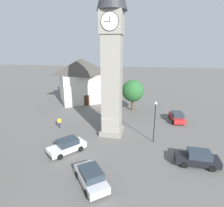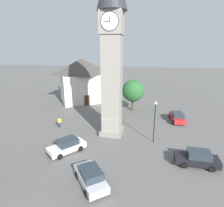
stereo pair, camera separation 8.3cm
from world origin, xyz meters
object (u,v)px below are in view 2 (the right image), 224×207
at_px(building_shop_left, 82,80).
at_px(lamp_post, 155,116).
at_px(car_silver_kerb, 177,117).
at_px(car_red_corner, 67,146).
at_px(clock_tower, 112,32).
at_px(car_blue_kerb, 197,158).
at_px(car_white_side, 91,177).
at_px(pedestrian, 59,121).
at_px(tree, 133,91).

xyz_separation_m(building_shop_left, lamp_post, (-15.08, 16.31, -1.26)).
bearing_deg(building_shop_left, car_silver_kerb, 155.36).
bearing_deg(car_red_corner, clock_tower, -124.37).
xyz_separation_m(car_blue_kerb, car_silver_kerb, (0.43, -11.63, 0.00)).
distance_m(clock_tower, car_red_corner, 14.01).
relative_size(car_white_side, pedestrian, 2.53).
distance_m(clock_tower, car_silver_kerb, 16.48).
relative_size(clock_tower, pedestrian, 13.05).
xyz_separation_m(car_blue_kerb, car_white_side, (9.39, 4.70, 0.00)).
xyz_separation_m(clock_tower, car_silver_kerb, (-9.21, -6.23, -12.17)).
height_order(car_red_corner, tree, tree).
bearing_deg(tree, pedestrian, 46.88).
relative_size(car_blue_kerb, tree, 0.73).
bearing_deg(lamp_post, building_shop_left, -47.25).
relative_size(car_blue_kerb, building_shop_left, 0.35).
xyz_separation_m(car_red_corner, car_white_side, (-4.16, 4.38, 0.00)).
bearing_deg(clock_tower, car_blue_kerb, 150.72).
bearing_deg(building_shop_left, lamp_post, 132.75).
bearing_deg(car_blue_kerb, car_silver_kerb, -87.88).
distance_m(car_silver_kerb, building_shop_left, 21.06).
distance_m(car_red_corner, pedestrian, 7.13).
bearing_deg(car_silver_kerb, car_white_side, 61.25).
bearing_deg(lamp_post, clock_tower, -14.90).
xyz_separation_m(pedestrian, building_shop_left, (1.77, -14.62, 3.69)).
relative_size(car_white_side, lamp_post, 0.83).
bearing_deg(pedestrian, clock_tower, 178.31).
bearing_deg(car_silver_kerb, car_red_corner, 42.34).
bearing_deg(car_silver_kerb, car_blue_kerb, 92.12).
height_order(car_blue_kerb, building_shop_left, building_shop_left).
bearing_deg(car_silver_kerb, building_shop_left, -24.64).
bearing_deg(lamp_post, tree, -72.69).
height_order(car_blue_kerb, car_white_side, same).
bearing_deg(car_silver_kerb, tree, -29.69).
height_order(clock_tower, lamp_post, clock_tower).
xyz_separation_m(car_blue_kerb, building_shop_left, (19.23, -20.26, 3.94)).
relative_size(car_white_side, building_shop_left, 0.36).
relative_size(building_shop_left, lamp_post, 2.32).
distance_m(pedestrian, lamp_post, 13.64).
height_order(tree, lamp_post, tree).
distance_m(car_red_corner, car_white_side, 6.04).
relative_size(car_blue_kerb, lamp_post, 0.81).
bearing_deg(lamp_post, car_red_corner, 24.41).
height_order(clock_tower, building_shop_left, clock_tower).
bearing_deg(car_silver_kerb, pedestrian, 19.41).
height_order(car_silver_kerb, lamp_post, lamp_post).
distance_m(car_silver_kerb, tree, 9.05).
relative_size(clock_tower, car_blue_kerb, 5.28).
height_order(clock_tower, car_white_side, clock_tower).
bearing_deg(car_white_side, pedestrian, -52.02).
xyz_separation_m(pedestrian, lamp_post, (-13.31, 1.69, 2.44)).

